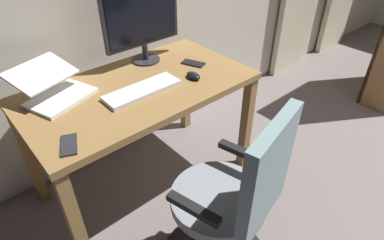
{
  "coord_description": "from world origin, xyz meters",
  "views": [
    {
      "loc": [
        2.57,
        -0.75,
        1.65
      ],
      "look_at": [
        1.88,
        -1.54,
        0.9
      ],
      "focal_mm": 29.82,
      "sensor_mm": 36.0,
      "label": 1
    }
  ],
  "objects": [
    {
      "name": "computer_monitor",
      "position": [
        1.54,
        -2.38,
        1.05
      ],
      "size": [
        0.52,
        0.18,
        0.5
      ],
      "color": "#232328",
      "rests_on": "desk"
    },
    {
      "name": "desk",
      "position": [
        1.76,
        -2.14,
        0.66
      ],
      "size": [
        1.3,
        0.72,
        0.76
      ],
      "color": "olive",
      "rests_on": "ground"
    },
    {
      "name": "cell_phone_by_monitor",
      "position": [
        1.35,
        -2.14,
        0.76
      ],
      "size": [
        0.12,
        0.16,
        0.01
      ],
      "primitive_type": "cube",
      "rotation": [
        0.0,
        0.0,
        0.38
      ],
      "color": "black",
      "rests_on": "desk"
    },
    {
      "name": "cell_phone_face_up",
      "position": [
        2.28,
        -1.89,
        0.76
      ],
      "size": [
        0.12,
        0.16,
        0.01
      ],
      "primitive_type": "cube",
      "rotation": [
        0.0,
        0.0,
        -0.41
      ],
      "color": "#232328",
      "rests_on": "desk"
    },
    {
      "name": "laptop",
      "position": [
        2.16,
        -2.32,
        0.81
      ],
      "size": [
        0.41,
        0.41,
        0.16
      ],
      "rotation": [
        0.0,
        0.0,
        0.33
      ],
      "color": "white",
      "rests_on": "desk"
    },
    {
      "name": "office_chair",
      "position": [
        1.83,
        -1.34,
        0.47
      ],
      "size": [
        0.56,
        0.56,
        1.02
      ],
      "rotation": [
        0.0,
        0.0,
        3.38
      ],
      "color": "black",
      "rests_on": "ground"
    },
    {
      "name": "computer_mouse",
      "position": [
        1.47,
        -1.99,
        0.78
      ],
      "size": [
        0.06,
        0.1,
        0.04
      ],
      "primitive_type": "ellipsoid",
      "color": "black",
      "rests_on": "desk"
    },
    {
      "name": "computer_keyboard",
      "position": [
        1.78,
        -2.06,
        0.77
      ],
      "size": [
        0.43,
        0.14,
        0.02
      ],
      "primitive_type": "cube",
      "color": "silver",
      "rests_on": "desk"
    }
  ]
}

